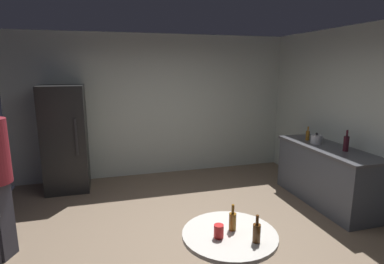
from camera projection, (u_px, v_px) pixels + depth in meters
ground_plane at (195, 245)px, 3.81m from camera, size 5.20×5.20×0.10m
wall_back at (157, 106)px, 6.00m from camera, size 5.32×0.06×2.70m
wall_side_right at (380, 123)px, 4.22m from camera, size 0.06×5.20×2.70m
refrigerator at (65, 139)px, 5.25m from camera, size 0.70×0.68×1.80m
kitchen_counter at (326, 175)px, 4.82m from camera, size 0.64×1.79×0.90m
kettle at (316, 139)px, 4.91m from camera, size 0.24×0.17×0.18m
wine_bottle_on_counter at (346, 143)px, 4.47m from camera, size 0.08×0.08×0.31m
beer_bottle_on_counter at (308, 135)px, 5.14m from camera, size 0.06×0.06×0.23m
foreground_table at (229, 244)px, 2.62m from camera, size 0.80×0.80×0.73m
beer_bottle_amber at (233, 221)px, 2.63m from camera, size 0.06×0.06×0.23m
beer_bottle_brown at (257, 232)px, 2.45m from camera, size 0.06×0.06×0.23m
plastic_cup_red at (219, 231)px, 2.52m from camera, size 0.08×0.08×0.11m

